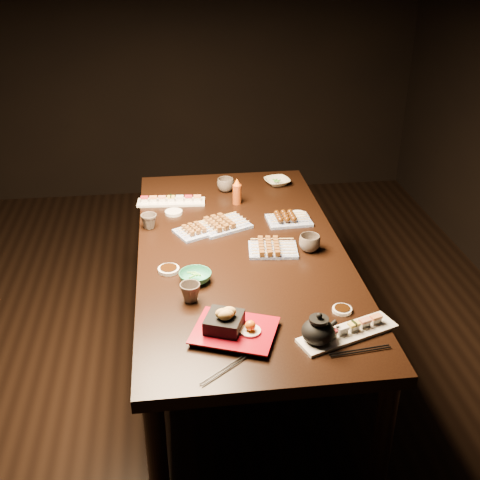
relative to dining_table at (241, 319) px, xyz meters
name	(u,v)px	position (x,y,z in m)	size (l,w,h in m)	color
ground	(179,395)	(-0.31, -0.06, -0.38)	(5.00, 5.00, 0.00)	black
dining_table	(241,319)	(0.00, 0.00, 0.00)	(0.90, 1.80, 0.75)	black
sushi_platter_near	(348,330)	(0.29, -0.66, 0.40)	(0.37, 0.10, 0.04)	white
sushi_platter_far	(171,199)	(-0.29, 0.53, 0.40)	(0.34, 0.10, 0.04)	white
yakitori_plate_center	(223,221)	(-0.06, 0.23, 0.40)	(0.23, 0.17, 0.06)	#828EB6
yakitori_plate_right	(273,246)	(0.13, -0.03, 0.40)	(0.21, 0.15, 0.05)	#828EB6
yakitori_plate_left	(198,228)	(-0.18, 0.19, 0.40)	(0.20, 0.14, 0.05)	#828EB6
tsukune_plate	(289,217)	(0.26, 0.24, 0.40)	(0.21, 0.15, 0.05)	#828EB6
edamame_bowl_green	(195,277)	(-0.22, -0.24, 0.40)	(0.13, 0.13, 0.04)	#2C8864
edamame_bowl_cream	(277,182)	(0.29, 0.71, 0.39)	(0.13, 0.13, 0.03)	beige
tempura_tray	(235,323)	(-0.10, -0.61, 0.43)	(0.28, 0.22, 0.10)	black
teacup_near_left	(190,292)	(-0.24, -0.38, 0.41)	(0.08, 0.08, 0.07)	#4B4139
teacup_mid_right	(310,243)	(0.29, -0.05, 0.41)	(0.09, 0.09, 0.07)	#4B4139
teacup_far_left	(149,221)	(-0.40, 0.26, 0.41)	(0.07, 0.07, 0.07)	#4B4139
teacup_far_right	(226,185)	(0.00, 0.65, 0.41)	(0.09, 0.09, 0.07)	#4B4139
teapot	(318,328)	(0.18, -0.68, 0.43)	(0.14, 0.14, 0.11)	black
condiment_bottle	(237,191)	(0.04, 0.48, 0.44)	(0.04, 0.04, 0.14)	maroon
sauce_dish_west	(169,270)	(-0.32, -0.15, 0.38)	(0.09, 0.09, 0.02)	white
sauce_dish_east	(298,215)	(0.32, 0.30, 0.38)	(0.08, 0.08, 0.01)	white
sauce_dish_se	(342,310)	(0.31, -0.52, 0.38)	(0.07, 0.07, 0.01)	white
sauce_dish_nw	(174,212)	(-0.29, 0.40, 0.38)	(0.09, 0.09, 0.02)	white
chopsticks_near	(224,370)	(-0.16, -0.80, 0.38)	(0.20, 0.02, 0.01)	black
chopsticks_se	(360,351)	(0.30, -0.76, 0.38)	(0.22, 0.02, 0.01)	black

